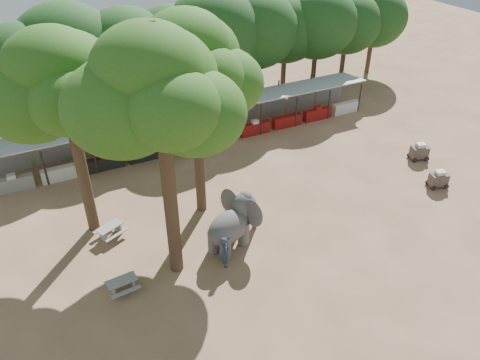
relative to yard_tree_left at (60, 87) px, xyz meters
name	(u,v)px	position (x,y,z in m)	size (l,w,h in m)	color
ground	(301,255)	(9.13, -7.19, -8.20)	(100.00, 100.00, 0.00)	brown
vendor_stalls	(198,126)	(9.13, 6.65, -7.02)	(28.00, 2.99, 2.80)	#A6A9AE
yard_tree_left	(60,87)	(0.00, 0.00, 0.00)	(7.10, 6.90, 11.02)	#332316
yard_tree_center	(155,93)	(3.00, -5.00, 1.01)	(7.10, 6.90, 12.04)	#332316
yard_tree_back	(190,67)	(6.00, -1.00, 0.34)	(7.10, 6.90, 11.36)	#332316
backdrop_trees	(169,47)	(9.13, 11.81, -2.69)	(46.46, 5.95, 8.33)	#332316
elephant	(234,222)	(6.50, -4.79, -6.79)	(3.77, 2.96, 2.82)	#474545
handler	(225,252)	(5.36, -6.07, -7.32)	(0.63, 0.42, 1.76)	#26384C
picnic_table_near	(122,284)	(0.35, -5.51, -7.75)	(1.49, 1.36, 0.69)	gray
picnic_table_far	(110,230)	(0.80, -1.33, -7.74)	(1.81, 1.74, 0.71)	gray
cart_front	(439,179)	(20.18, -5.65, -7.63)	(1.35, 1.06, 1.16)	#3E332A
cart_back	(419,152)	(21.59, -2.57, -7.60)	(1.41, 1.11, 1.21)	#3E332A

